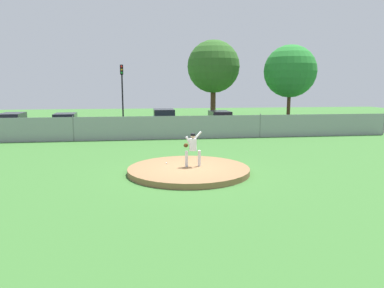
{
  "coord_description": "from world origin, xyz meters",
  "views": [
    {
      "loc": [
        -1.93,
        -14.72,
        3.67
      ],
      "look_at": [
        0.37,
        1.58,
        1.0
      ],
      "focal_mm": 33.1,
      "sensor_mm": 36.0,
      "label": 1
    }
  ],
  "objects_px": {
    "parked_car_teal": "(164,121)",
    "parked_car_slate": "(12,124)",
    "parked_car_navy": "(66,124)",
    "traffic_light_near": "(122,85)",
    "pitcher_youth": "(193,146)",
    "traffic_cone_orange": "(100,131)",
    "baseball": "(166,163)",
    "parked_car_burgundy": "(220,121)"
  },
  "relations": [
    {
      "from": "parked_car_teal",
      "to": "parked_car_slate",
      "type": "relative_size",
      "value": 0.89
    },
    {
      "from": "parked_car_navy",
      "to": "parked_car_slate",
      "type": "height_order",
      "value": "parked_car_slate"
    },
    {
      "from": "parked_car_teal",
      "to": "traffic_light_near",
      "type": "relative_size",
      "value": 0.76
    },
    {
      "from": "pitcher_youth",
      "to": "traffic_cone_orange",
      "type": "height_order",
      "value": "pitcher_youth"
    },
    {
      "from": "baseball",
      "to": "parked_car_navy",
      "type": "bearing_deg",
      "value": 117.65
    },
    {
      "from": "parked_car_navy",
      "to": "traffic_light_near",
      "type": "relative_size",
      "value": 0.74
    },
    {
      "from": "pitcher_youth",
      "to": "parked_car_teal",
      "type": "distance_m",
      "value": 14.77
    },
    {
      "from": "parked_car_navy",
      "to": "parked_car_slate",
      "type": "xyz_separation_m",
      "value": [
        -3.99,
        0.03,
        0.04
      ]
    },
    {
      "from": "parked_car_burgundy",
      "to": "traffic_light_near",
      "type": "relative_size",
      "value": 0.77
    },
    {
      "from": "parked_car_navy",
      "to": "parked_car_burgundy",
      "type": "height_order",
      "value": "parked_car_burgundy"
    },
    {
      "from": "parked_car_teal",
      "to": "traffic_light_near",
      "type": "distance_m",
      "value": 6.18
    },
    {
      "from": "pitcher_youth",
      "to": "traffic_light_near",
      "type": "distance_m",
      "value": 19.43
    },
    {
      "from": "parked_car_slate",
      "to": "traffic_light_near",
      "type": "height_order",
      "value": "traffic_light_near"
    },
    {
      "from": "parked_car_burgundy",
      "to": "parked_car_slate",
      "type": "xyz_separation_m",
      "value": [
        -16.44,
        0.04,
        0.01
      ]
    },
    {
      "from": "parked_car_navy",
      "to": "traffic_cone_orange",
      "type": "xyz_separation_m",
      "value": [
        2.76,
        -0.94,
        -0.5
      ]
    },
    {
      "from": "parked_car_navy",
      "to": "parked_car_burgundy",
      "type": "distance_m",
      "value": 12.46
    },
    {
      "from": "pitcher_youth",
      "to": "parked_car_burgundy",
      "type": "xyz_separation_m",
      "value": [
        4.31,
        14.12,
        -0.34
      ]
    },
    {
      "from": "pitcher_youth",
      "to": "parked_car_slate",
      "type": "distance_m",
      "value": 18.65
    },
    {
      "from": "baseball",
      "to": "parked_car_slate",
      "type": "relative_size",
      "value": 0.02
    },
    {
      "from": "parked_car_navy",
      "to": "traffic_cone_orange",
      "type": "distance_m",
      "value": 2.95
    },
    {
      "from": "pitcher_youth",
      "to": "traffic_cone_orange",
      "type": "relative_size",
      "value": 2.82
    },
    {
      "from": "parked_car_teal",
      "to": "parked_car_navy",
      "type": "bearing_deg",
      "value": -175.36
    },
    {
      "from": "parked_car_burgundy",
      "to": "parked_car_navy",
      "type": "bearing_deg",
      "value": 179.94
    },
    {
      "from": "parked_car_navy",
      "to": "traffic_cone_orange",
      "type": "bearing_deg",
      "value": -18.82
    },
    {
      "from": "baseball",
      "to": "traffic_cone_orange",
      "type": "distance_m",
      "value": 13.23
    },
    {
      "from": "baseball",
      "to": "parked_car_slate",
      "type": "height_order",
      "value": "parked_car_slate"
    },
    {
      "from": "parked_car_burgundy",
      "to": "traffic_light_near",
      "type": "xyz_separation_m",
      "value": [
        -8.21,
        4.72,
        3.02
      ]
    },
    {
      "from": "parked_car_navy",
      "to": "traffic_light_near",
      "type": "distance_m",
      "value": 7.04
    },
    {
      "from": "parked_car_burgundy",
      "to": "parked_car_slate",
      "type": "height_order",
      "value": "parked_car_slate"
    },
    {
      "from": "traffic_cone_orange",
      "to": "parked_car_slate",
      "type": "bearing_deg",
      "value": 171.84
    },
    {
      "from": "parked_car_teal",
      "to": "parked_car_navy",
      "type": "distance_m",
      "value": 7.84
    },
    {
      "from": "pitcher_youth",
      "to": "traffic_cone_orange",
      "type": "bearing_deg",
      "value": 112.22
    },
    {
      "from": "pitcher_youth",
      "to": "traffic_light_near",
      "type": "bearing_deg",
      "value": 101.7
    },
    {
      "from": "baseball",
      "to": "parked_car_navy",
      "type": "height_order",
      "value": "parked_car_navy"
    },
    {
      "from": "parked_car_burgundy",
      "to": "parked_car_slate",
      "type": "distance_m",
      "value": 16.44
    },
    {
      "from": "pitcher_youth",
      "to": "parked_car_burgundy",
      "type": "height_order",
      "value": "pitcher_youth"
    },
    {
      "from": "parked_car_teal",
      "to": "traffic_cone_orange",
      "type": "relative_size",
      "value": 7.83
    },
    {
      "from": "parked_car_teal",
      "to": "parked_car_burgundy",
      "type": "xyz_separation_m",
      "value": [
        4.64,
        -0.65,
        -0.07
      ]
    },
    {
      "from": "parked_car_teal",
      "to": "traffic_cone_orange",
      "type": "height_order",
      "value": "parked_car_teal"
    },
    {
      "from": "parked_car_teal",
      "to": "baseball",
      "type": "bearing_deg",
      "value": -93.12
    },
    {
      "from": "parked_car_navy",
      "to": "parked_car_burgundy",
      "type": "bearing_deg",
      "value": -0.06
    },
    {
      "from": "traffic_light_near",
      "to": "parked_car_burgundy",
      "type": "bearing_deg",
      "value": -29.9
    }
  ]
}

